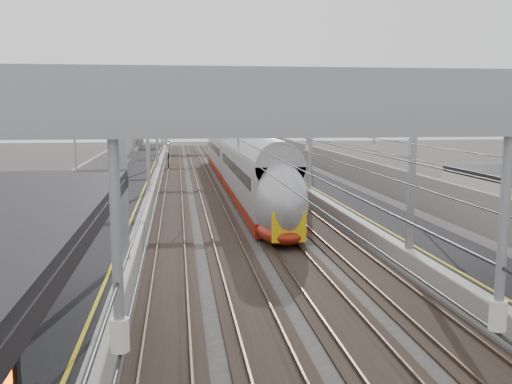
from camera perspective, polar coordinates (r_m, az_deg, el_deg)
name	(u,v)px	position (r m, az deg, el deg)	size (l,w,h in m)	color
platform_left	(130,193)	(47.77, -12.49, -0.14)	(4.00, 120.00, 1.00)	black
platform_right	(320,190)	(49.11, 6.45, 0.23)	(4.00, 120.00, 1.00)	black
tracks	(227,197)	(47.85, -2.89, -0.49)	(11.40, 140.00, 0.20)	black
overhead_line	(221,122)	(53.90, -3.55, 7.00)	(13.00, 140.00, 6.60)	#909398
overbridge	(200,121)	(102.22, -5.60, 7.09)	(22.00, 2.20, 6.90)	gray
wall_left	(89,181)	(48.00, -16.34, 1.09)	(0.30, 120.00, 3.20)	gray
wall_right	(357,176)	(49.85, 10.04, 1.55)	(0.30, 120.00, 3.20)	gray
train	(239,166)	(52.54, -1.73, 2.65)	(2.83, 51.60, 4.47)	maroon
signal_green	(168,150)	(71.20, -8.76, 4.21)	(0.32, 0.32, 3.48)	black
signal_red_near	(236,149)	(71.74, -2.02, 4.33)	(0.32, 0.32, 3.48)	black
signal_red_far	(249,146)	(76.68, -0.74, 4.59)	(0.32, 0.32, 3.48)	black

